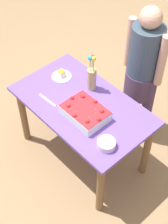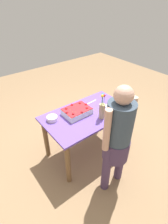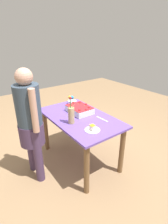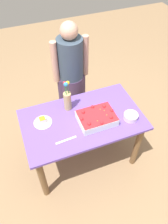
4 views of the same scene
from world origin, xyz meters
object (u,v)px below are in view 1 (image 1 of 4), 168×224
(serving_plate_with_slice, at_px, (62,75))
(fruit_bowl, at_px, (106,144))
(sheet_cake, at_px, (85,112))
(cake_knife, at_px, (47,100))
(flower_vase, at_px, (92,77))
(person_standing, at_px, (143,67))

(serving_plate_with_slice, bearing_deg, fruit_bowl, -17.15)
(sheet_cake, xyz_separation_m, cake_knife, (-0.37, -0.12, -0.05))
(sheet_cake, relative_size, flower_vase, 1.00)
(sheet_cake, xyz_separation_m, serving_plate_with_slice, (-0.53, 0.18, -0.03))
(flower_vase, bearing_deg, fruit_bowl, -33.31)
(sheet_cake, distance_m, flower_vase, 0.37)
(flower_vase, distance_m, fruit_bowl, 0.69)
(sheet_cake, bearing_deg, cake_knife, -162.24)
(fruit_bowl, distance_m, person_standing, 0.93)
(sheet_cake, height_order, person_standing, person_standing)
(cake_knife, distance_m, person_standing, 0.95)
(serving_plate_with_slice, bearing_deg, flower_vase, 18.59)
(cake_knife, height_order, flower_vase, flower_vase)
(serving_plate_with_slice, height_order, person_standing, person_standing)
(cake_knife, distance_m, flower_vase, 0.45)
(sheet_cake, distance_m, person_standing, 0.76)
(fruit_bowl, bearing_deg, person_standing, 113.55)
(flower_vase, height_order, person_standing, person_standing)
(serving_plate_with_slice, xyz_separation_m, cake_knife, (0.16, -0.30, -0.02))
(person_standing, bearing_deg, flower_vase, -22.89)
(fruit_bowl, bearing_deg, sheet_cake, 165.24)
(sheet_cake, bearing_deg, serving_plate_with_slice, 161.31)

